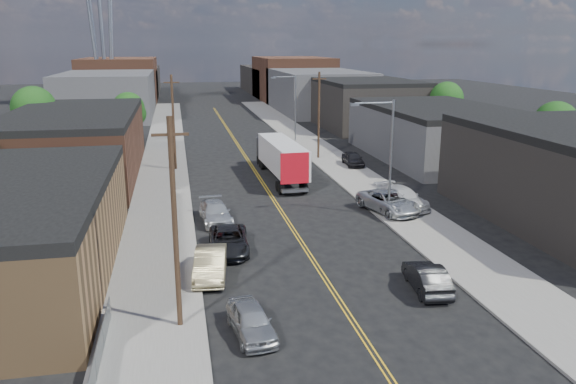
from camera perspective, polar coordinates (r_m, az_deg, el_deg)
name	(u,v)px	position (r m, az deg, el deg)	size (l,w,h in m)	color
ground	(237,144)	(76.13, -5.18, 4.89)	(260.00, 260.00, 0.00)	black
centerline	(252,167)	(61.50, -3.65, 2.56)	(0.32, 120.00, 0.01)	gold
sidewalk_left	(164,170)	(61.00, -12.53, 2.20)	(5.00, 140.00, 0.15)	slate
sidewalk_right	(336,163)	(63.41, 4.90, 2.98)	(5.00, 140.00, 0.15)	slate
warehouse_brown	(75,144)	(60.24, -20.84, 4.56)	(12.00, 26.00, 6.60)	#522F21
industrial_right_b	(437,132)	(68.30, 14.90, 5.92)	(14.00, 24.00, 6.10)	#363638
industrial_right_c	(365,103)	(92.07, 7.83, 8.91)	(14.00, 22.00, 7.60)	black
skyline_left_a	(109,94)	(110.63, -17.77, 9.42)	(16.00, 30.00, 8.00)	#363638
skyline_right_a	(318,91)	(113.45, 3.04, 10.21)	(16.00, 30.00, 8.00)	#363638
skyline_left_b	(120,81)	(135.38, -16.69, 10.78)	(16.00, 26.00, 10.00)	#522F21
skyline_right_b	(292,79)	(137.69, 0.44, 11.44)	(16.00, 26.00, 10.00)	#522F21
skyline_left_c	(127,82)	(155.36, -16.01, 10.71)	(16.00, 40.00, 7.00)	black
skyline_right_c	(278,80)	(157.38, -1.07, 11.31)	(16.00, 40.00, 7.00)	black
streetlight_near	(386,149)	(43.20, 9.96, 4.35)	(3.39, 0.25, 9.00)	gray
streetlight_far	(292,103)	(76.57, 0.46, 9.03)	(3.39, 0.25, 9.00)	gray
utility_pole_left_near	(175,224)	(25.82, -11.42, -3.20)	(1.60, 0.26, 10.00)	black
utility_pole_left_far	(174,122)	(60.11, -11.55, 6.98)	(1.60, 0.26, 10.00)	black
utility_pole_right	(319,115)	(65.11, 3.15, 7.83)	(1.60, 0.26, 10.00)	black
tree_left_mid	(35,111)	(71.81, -24.34, 7.48)	(5.10, 5.04, 8.37)	black
tree_left_far	(129,111)	(77.29, -15.85, 7.97)	(4.35, 4.20, 6.97)	black
tree_right_near	(555,126)	(63.77, 25.53, 6.03)	(4.60, 4.48, 7.44)	black
tree_right_far	(447,101)	(84.06, 15.82, 8.89)	(4.85, 4.76, 7.91)	black
semi_truck	(280,156)	(55.97, -0.87, 3.68)	(2.99, 14.96, 3.90)	#BDBDBD
car_left_a	(251,320)	(26.42, -3.78, -12.89)	(1.70, 4.23, 1.44)	#9FA2A3
car_left_b	(210,264)	(32.67, -7.90, -7.22)	(1.73, 4.96, 1.63)	#90845E
car_left_c	(228,240)	(36.42, -6.08, -4.92)	(2.51, 5.43, 1.51)	black
car_left_d	(215,213)	(42.47, -7.40, -2.09)	(2.10, 5.17, 1.50)	#B9BDBF
car_right_oncoming	(427,277)	(31.65, 13.92, -8.42)	(1.58, 4.54, 1.49)	black
car_right_lot_a	(389,202)	(44.89, 10.19, -0.97)	(2.74, 5.95, 1.65)	#B4B8B9
car_right_lot_b	(402,197)	(46.40, 11.51, -0.55)	(2.26, 5.57, 1.62)	silver
car_right_lot_c	(353,158)	(61.78, 6.61, 3.40)	(1.78, 4.43, 1.51)	black
car_ahead_truck	(289,165)	(59.05, 0.09, 2.81)	(2.45, 5.32, 1.48)	black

